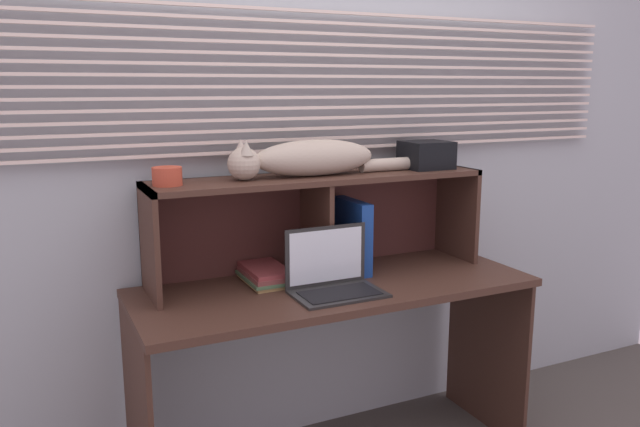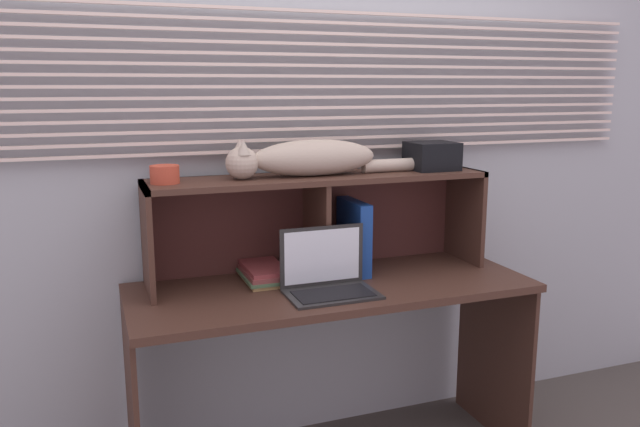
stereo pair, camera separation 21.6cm
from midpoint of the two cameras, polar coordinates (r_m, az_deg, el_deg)
back_panel_with_blinds at (r=2.66m, az=0.86°, el=5.80°), size 4.40×0.08×2.50m
desk at (r=2.51m, az=3.60°, el=-9.56°), size 1.55×0.59×0.77m
hutch_shelf_unit at (r=2.54m, az=2.16°, el=0.83°), size 1.36×0.29×0.41m
cat at (r=2.46m, az=1.44°, el=4.95°), size 0.84×0.15×0.15m
laptop at (r=2.35m, az=3.38°, el=-5.88°), size 0.33×0.22×0.24m
binder_upright at (r=2.60m, az=5.44°, el=-2.07°), size 0.05×0.25×0.30m
book_stack at (r=2.49m, az=-2.67°, el=-5.42°), size 0.16×0.26×0.06m
small_basket at (r=2.32m, az=-11.23°, el=3.45°), size 0.10×0.10×0.07m
storage_box at (r=2.71m, az=12.29°, el=5.07°), size 0.19×0.17×0.12m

